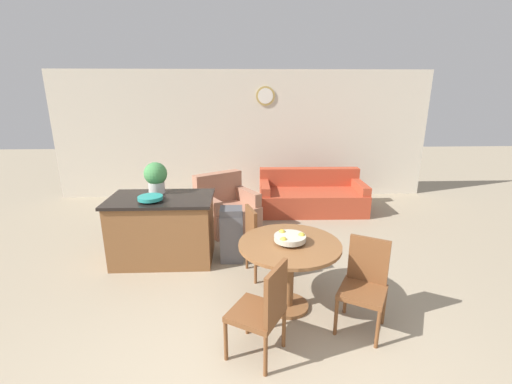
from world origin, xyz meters
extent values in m
cube|color=beige|center=(0.00, 5.34, 1.35)|extent=(8.00, 0.06, 2.70)
cylinder|color=tan|center=(0.48, 5.30, 2.17)|extent=(0.39, 0.02, 0.39)
cylinder|color=white|center=(0.48, 5.29, 2.17)|extent=(0.32, 0.01, 0.32)
cylinder|color=brown|center=(0.46, 1.14, 0.02)|extent=(0.45, 0.45, 0.04)
cylinder|color=brown|center=(0.46, 1.14, 0.39)|extent=(0.11, 0.11, 0.69)
cylinder|color=brown|center=(0.46, 1.14, 0.75)|extent=(1.07, 1.07, 0.03)
cylinder|color=brown|center=(-0.18, 0.40, 0.20)|extent=(0.04, 0.04, 0.39)
cylinder|color=brown|center=(0.01, 0.74, 0.20)|extent=(0.04, 0.04, 0.39)
cylinder|color=brown|center=(0.15, 0.21, 0.20)|extent=(0.04, 0.04, 0.39)
cylinder|color=brown|center=(0.34, 0.55, 0.20)|extent=(0.04, 0.04, 0.39)
cube|color=brown|center=(0.08, 0.48, 0.42)|extent=(0.57, 0.57, 0.05)
cube|color=brown|center=(0.25, 0.38, 0.67)|extent=(0.23, 0.35, 0.47)
cylinder|color=brown|center=(1.20, 0.50, 0.20)|extent=(0.04, 0.04, 0.39)
cylinder|color=brown|center=(0.86, 0.69, 0.20)|extent=(0.04, 0.04, 0.39)
cylinder|color=brown|center=(1.39, 0.83, 0.20)|extent=(0.04, 0.04, 0.39)
cylinder|color=brown|center=(1.05, 1.02, 0.20)|extent=(0.04, 0.04, 0.39)
cube|color=brown|center=(1.12, 0.76, 0.42)|extent=(0.57, 0.57, 0.05)
cube|color=brown|center=(1.22, 0.92, 0.67)|extent=(0.35, 0.23, 0.47)
cylinder|color=brown|center=(0.40, 2.11, 0.20)|extent=(0.04, 0.04, 0.39)
cylinder|color=brown|center=(0.50, 1.74, 0.20)|extent=(0.04, 0.04, 0.39)
cylinder|color=brown|center=(0.03, 2.01, 0.20)|extent=(0.04, 0.04, 0.39)
cylinder|color=brown|center=(0.13, 1.64, 0.20)|extent=(0.04, 0.04, 0.39)
cube|color=brown|center=(0.26, 1.88, 0.42)|extent=(0.52, 0.52, 0.05)
cube|color=brown|center=(0.08, 1.83, 0.67)|extent=(0.14, 0.38, 0.47)
cylinder|color=#B7B29E|center=(0.46, 1.14, 0.78)|extent=(0.12, 0.12, 0.03)
cylinder|color=#B7B29E|center=(0.46, 1.14, 0.83)|extent=(0.33, 0.33, 0.05)
sphere|color=gold|center=(0.58, 1.15, 0.84)|extent=(0.08, 0.08, 0.08)
sphere|color=gold|center=(0.39, 1.24, 0.84)|extent=(0.08, 0.08, 0.08)
sphere|color=gold|center=(0.38, 1.04, 0.84)|extent=(0.08, 0.08, 0.08)
cube|color=brown|center=(-1.12, 2.33, 0.43)|extent=(1.33, 0.77, 0.87)
cube|color=black|center=(-1.12, 2.33, 0.89)|extent=(1.39, 0.83, 0.04)
cylinder|color=teal|center=(-1.21, 2.17, 0.92)|extent=(0.11, 0.11, 0.02)
cylinder|color=teal|center=(-1.21, 2.17, 0.96)|extent=(0.32, 0.32, 0.05)
cylinder|color=beige|center=(-1.21, 2.54, 0.99)|extent=(0.22, 0.22, 0.16)
sphere|color=#478E4C|center=(-1.21, 2.54, 1.18)|extent=(0.31, 0.31, 0.31)
cube|color=#56565B|center=(-0.18, 2.27, 0.34)|extent=(0.31, 0.28, 0.67)
cube|color=#49494E|center=(-0.18, 2.27, 0.72)|extent=(0.30, 0.27, 0.09)
cube|color=#B24228|center=(1.33, 4.23, 0.21)|extent=(2.02, 1.03, 0.42)
cube|color=#B24228|center=(1.33, 4.62, 0.60)|extent=(2.01, 0.25, 0.36)
cube|color=#B24228|center=(0.41, 4.25, 0.29)|extent=(0.18, 0.91, 0.58)
cube|color=#B24228|center=(2.25, 4.21, 0.29)|extent=(0.18, 0.91, 0.58)
cube|color=#A87056|center=(-0.28, 3.45, 0.20)|extent=(1.19, 1.18, 0.40)
cube|color=#A87056|center=(-0.45, 3.74, 0.65)|extent=(0.84, 0.62, 0.51)
cube|color=#A87056|center=(-0.59, 3.26, 0.31)|extent=(0.53, 0.73, 0.63)
cube|color=#A87056|center=(0.04, 3.65, 0.31)|extent=(0.53, 0.73, 0.63)
camera|label=1|loc=(-0.02, -2.08, 2.28)|focal=24.00mm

